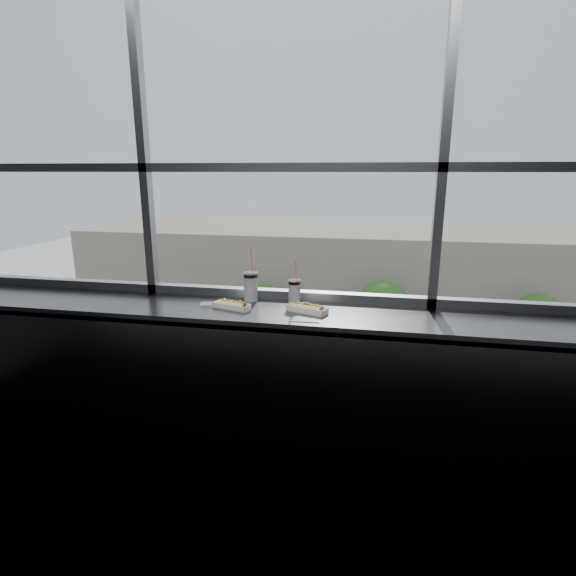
% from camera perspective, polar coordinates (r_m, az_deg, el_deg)
% --- Properties ---
extents(wall_back_lower, '(6.00, 0.00, 6.00)m').
position_cam_1_polar(wall_back_lower, '(3.38, -0.42, -10.30)').
color(wall_back_lower, black).
rests_on(wall_back_lower, ground).
extents(window_glass, '(6.00, 0.00, 6.00)m').
position_cam_1_polar(window_glass, '(3.10, -0.41, 20.61)').
color(window_glass, silver).
rests_on(window_glass, ground).
extents(window_mullions, '(6.00, 0.08, 2.40)m').
position_cam_1_polar(window_mullions, '(3.08, -0.49, 20.65)').
color(window_mullions, gray).
rests_on(window_mullions, ground).
extents(counter, '(6.00, 0.55, 0.06)m').
position_cam_1_polar(counter, '(2.94, -1.50, -3.32)').
color(counter, '#545555').
rests_on(counter, ground).
extents(counter_fascia, '(6.00, 0.04, 1.04)m').
position_cam_1_polar(counter_fascia, '(2.92, -2.55, -14.60)').
color(counter_fascia, '#545555').
rests_on(counter_fascia, ground).
extents(hotdog_tray_left, '(0.26, 0.15, 0.06)m').
position_cam_1_polar(hotdog_tray_left, '(2.97, -7.13, -2.13)').
color(hotdog_tray_left, white).
rests_on(hotdog_tray_left, counter).
extents(hotdog_tray_right, '(0.28, 0.17, 0.06)m').
position_cam_1_polar(hotdog_tray_right, '(2.88, 2.45, -2.59)').
color(hotdog_tray_right, white).
rests_on(hotdog_tray_right, counter).
extents(soda_cup_left, '(0.10, 0.10, 0.38)m').
position_cam_1_polar(soda_cup_left, '(3.12, -4.76, 0.38)').
color(soda_cup_left, white).
rests_on(soda_cup_left, counter).
extents(soda_cup_right, '(0.09, 0.09, 0.32)m').
position_cam_1_polar(soda_cup_right, '(3.03, 0.82, -0.35)').
color(soda_cup_right, white).
rests_on(soda_cup_right, counter).
extents(loose_straw, '(0.19, 0.01, 0.01)m').
position_cam_1_polar(loose_straw, '(2.69, 2.00, -4.29)').
color(loose_straw, white).
rests_on(loose_straw, counter).
extents(wrapper, '(0.11, 0.08, 0.03)m').
position_cam_1_polar(wrapper, '(3.06, -10.12, -1.98)').
color(wrapper, silver).
rests_on(wrapper, counter).
extents(plaza_ground, '(120.00, 120.00, 0.00)m').
position_cam_1_polar(plaza_ground, '(48.29, 9.90, -1.15)').
color(plaza_ground, beige).
rests_on(plaza_ground, ground).
extents(street_asphalt, '(80.00, 10.00, 0.06)m').
position_cam_1_polar(street_asphalt, '(26.41, 8.57, -14.87)').
color(street_asphalt, black).
rests_on(street_asphalt, plaza_ground).
extents(far_sidewalk, '(80.00, 6.00, 0.04)m').
position_cam_1_polar(far_sidewalk, '(33.61, 9.22, -8.21)').
color(far_sidewalk, beige).
rests_on(far_sidewalk, plaza_ground).
extents(far_building, '(50.00, 14.00, 8.00)m').
position_cam_1_polar(far_building, '(41.98, 9.94, 2.10)').
color(far_building, gray).
rests_on(far_building, plaza_ground).
extents(car_near_b, '(2.77, 6.09, 1.99)m').
position_cam_1_polar(car_near_b, '(23.41, -7.50, -16.08)').
color(car_near_b, black).
rests_on(car_near_b, street_asphalt).
extents(car_far_b, '(3.40, 6.64, 2.12)m').
position_cam_1_polar(car_far_b, '(29.51, 12.01, -9.36)').
color(car_far_b, '#5A1D12').
rests_on(car_far_b, street_asphalt).
extents(car_near_c, '(3.60, 7.08, 2.27)m').
position_cam_1_polar(car_near_c, '(22.43, 5.35, -17.10)').
color(car_near_c, '#A01300').
rests_on(car_near_c, street_asphalt).
extents(car_near_a, '(2.94, 5.98, 1.92)m').
position_cam_1_polar(car_near_a, '(25.85, -20.86, -13.93)').
color(car_near_a, '#A6A6A6').
rests_on(car_near_a, street_asphalt).
extents(pedestrian_b, '(0.69, 0.92, 2.08)m').
position_cam_1_polar(pedestrian_b, '(34.11, 6.79, -5.85)').
color(pedestrian_b, '#66605B').
rests_on(pedestrian_b, far_sidewalk).
extents(pedestrian_d, '(0.68, 0.90, 2.03)m').
position_cam_1_polar(pedestrian_d, '(35.20, 26.51, -6.75)').
color(pedestrian_d, '#66605B').
rests_on(pedestrian_d, far_sidewalk).
extents(tree_left, '(3.23, 3.23, 5.04)m').
position_cam_1_polar(tree_left, '(33.47, -3.68, -1.95)').
color(tree_left, '#47382B').
rests_on(tree_left, far_sidewalk).
extents(tree_center, '(3.59, 3.59, 5.60)m').
position_cam_1_polar(tree_center, '(32.34, 11.88, -2.14)').
color(tree_center, '#47382B').
rests_on(tree_center, far_sidewalk).
extents(tree_right, '(3.31, 3.31, 5.17)m').
position_cam_1_polar(tree_right, '(34.20, 29.12, -3.33)').
color(tree_right, '#47382B').
rests_on(tree_right, far_sidewalk).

